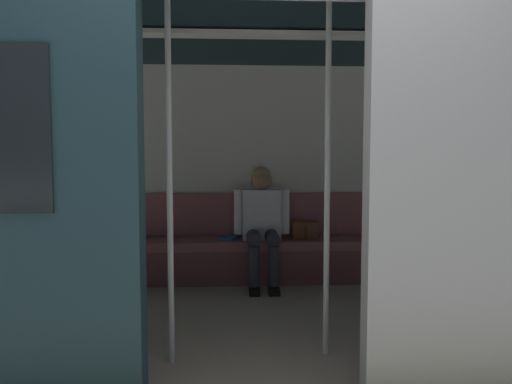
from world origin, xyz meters
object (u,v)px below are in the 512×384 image
(book, at_px, (230,238))
(grab_pole_far, at_px, (327,182))
(train_car, at_px, (236,117))
(person_seated, at_px, (262,218))
(grab_pole_door, at_px, (170,183))
(handbag, at_px, (305,230))
(bench_seat, at_px, (243,250))

(book, relative_size, grab_pole_far, 0.10)
(train_car, relative_size, person_seated, 5.53)
(grab_pole_far, bearing_deg, grab_pole_door, 4.85)
(book, relative_size, grab_pole_door, 0.10)
(handbag, bearing_deg, bench_seat, 4.09)
(book, bearing_deg, person_seated, -175.61)
(train_car, xyz_separation_m, person_seated, (-0.26, -1.03, -0.90))
(person_seated, height_order, book, person_seated)
(train_car, bearing_deg, handbag, -121.70)
(train_car, xyz_separation_m, book, (0.06, -1.14, -1.11))
(bench_seat, bearing_deg, train_car, 85.86)
(train_car, relative_size, bench_seat, 2.22)
(handbag, bearing_deg, book, -0.53)
(grab_pole_far, bearing_deg, book, -71.16)
(book, bearing_deg, grab_pole_far, 131.29)
(train_car, distance_m, handbag, 1.69)
(train_car, distance_m, bench_seat, 1.64)
(book, bearing_deg, train_car, 115.51)
(train_car, xyz_separation_m, bench_seat, (-0.08, -1.09, -1.22))
(grab_pole_door, bearing_deg, person_seated, -110.29)
(bench_seat, distance_m, book, 0.19)
(person_seated, distance_m, grab_pole_door, 1.95)
(train_car, relative_size, handbag, 24.62)
(grab_pole_door, relative_size, grab_pole_far, 1.00)
(bench_seat, relative_size, handbag, 11.07)
(handbag, distance_m, book, 0.76)
(handbag, distance_m, grab_pole_door, 2.25)
(person_seated, bearing_deg, grab_pole_door, 69.71)
(grab_pole_far, bearing_deg, handbag, -94.54)
(train_car, relative_size, grab_pole_door, 2.93)
(person_seated, bearing_deg, handbag, -167.42)
(train_car, bearing_deg, book, -86.95)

